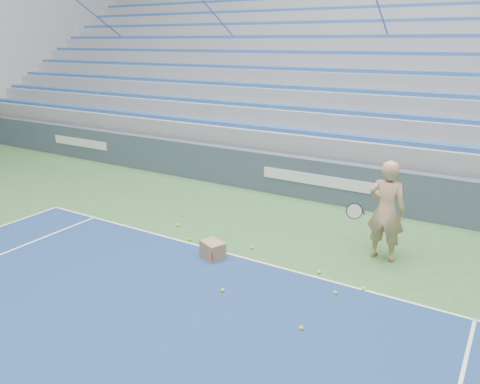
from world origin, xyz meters
name	(u,v)px	position (x,y,z in m)	size (l,w,h in m)	color
sponsor_barrier	(321,181)	(0.00, 15.88, 0.55)	(30.00, 0.32, 1.10)	#3B475A
bleachers	(386,91)	(0.00, 21.60, 2.36)	(31.00, 9.15, 7.30)	gray
tennis_player	(386,211)	(2.32, 13.30, 0.98)	(0.98, 0.88, 1.95)	tan
ball_box	(213,250)	(-0.48, 11.59, 0.17)	(0.54, 0.49, 0.33)	#9F784D
tennis_ball_0	(335,293)	(2.05, 11.52, 0.03)	(0.07, 0.07, 0.07)	yellow
tennis_ball_1	(364,289)	(2.40, 11.89, 0.03)	(0.07, 0.07, 0.07)	yellow
tennis_ball_2	(223,290)	(0.40, 10.60, 0.03)	(0.07, 0.07, 0.07)	yellow
tennis_ball_3	(177,225)	(-2.09, 12.51, 0.03)	(0.07, 0.07, 0.07)	yellow
tennis_ball_4	(190,239)	(-1.35, 12.01, 0.03)	(0.07, 0.07, 0.07)	yellow
tennis_ball_5	(319,272)	(1.54, 12.06, 0.03)	(0.07, 0.07, 0.07)	yellow
tennis_ball_6	(301,328)	(1.98, 10.30, 0.03)	(0.07, 0.07, 0.07)	yellow
tennis_ball_7	(252,247)	(-0.03, 12.34, 0.03)	(0.07, 0.07, 0.07)	yellow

